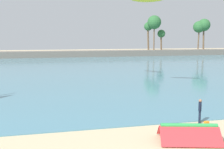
# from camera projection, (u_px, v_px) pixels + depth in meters

# --- Properties ---
(sea) EXTENTS (220.00, 109.12, 0.06)m
(sea) POSITION_uv_depth(u_px,v_px,m) (59.00, 61.00, 71.39)
(sea) COLOR teal
(sea) RESTS_ON ground
(palm_headland) EXTENTS (114.93, 6.00, 12.52)m
(palm_headland) POSITION_uv_depth(u_px,v_px,m) (76.00, 49.00, 86.55)
(palm_headland) COLOR slate
(palm_headland) RESTS_ON ground
(folded_kite) EXTENTS (3.79, 3.01, 0.99)m
(folded_kite) POSITION_uv_depth(u_px,v_px,m) (189.00, 130.00, 16.40)
(folded_kite) COLOR red
(folded_kite) RESTS_ON ground
(person_at_waterline) EXTENTS (0.35, 0.48, 1.67)m
(person_at_waterline) POSITION_uv_depth(u_px,v_px,m) (200.00, 110.00, 19.89)
(person_at_waterline) COLOR #141E33
(person_at_waterline) RESTS_ON ground
(backpack_near_kite) EXTENTS (0.33, 0.32, 0.44)m
(backpack_near_kite) POSITION_uv_depth(u_px,v_px,m) (206.00, 125.00, 18.91)
(backpack_near_kite) COLOR orange
(backpack_near_kite) RESTS_ON ground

